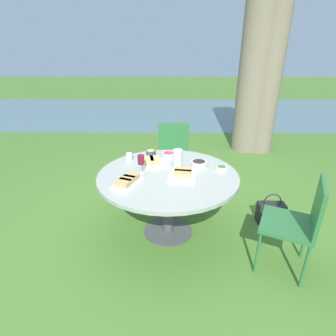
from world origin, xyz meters
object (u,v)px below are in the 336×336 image
chair_near_right (173,150)px  handbag (271,212)px  water_pitcher (178,158)px  dining_table (168,182)px  wine_glass (141,160)px  chair_near_left (299,219)px

chair_near_right → handbag: size_ratio=2.42×
water_pitcher → dining_table: bearing=-118.6°
wine_glass → handbag: 1.62m
chair_near_right → wine_glass: size_ratio=4.57×
chair_near_right → water_pitcher: bearing=-87.9°
handbag → dining_table: bearing=-170.8°
chair_near_left → chair_near_right: (-1.04, 1.70, 0.00)m
handbag → water_pitcher: bearing=-179.6°
dining_table → chair_near_left: chair_near_left is taller
chair_near_left → wine_glass: size_ratio=4.57×
chair_near_right → wine_glass: wine_glass is taller
chair_near_left → wine_glass: bearing=159.3°
dining_table → water_pitcher: (0.10, 0.18, 0.19)m
chair_near_left → wine_glass: 1.49m
chair_near_right → wine_glass: 1.27m
dining_table → water_pitcher: bearing=61.4°
chair_near_left → handbag: 0.81m
dining_table → chair_near_right: (0.06, 1.19, -0.08)m
dining_table → wine_glass: size_ratio=7.19×
dining_table → chair_near_right: 1.19m
dining_table → handbag: (1.17, 0.19, -0.48)m
chair_near_left → chair_near_right: same height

